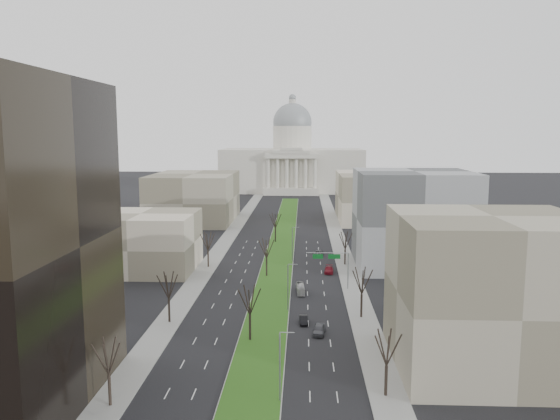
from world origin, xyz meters
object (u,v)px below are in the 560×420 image
(car_black, at_px, (304,320))
(box_van, at_px, (301,289))
(car_grey_far, at_px, (318,253))
(car_red, at_px, (329,270))
(car_grey_near, at_px, (319,329))

(car_black, relative_size, box_van, 0.63)
(car_grey_far, xyz_separation_m, box_van, (-4.68, -35.44, 0.26))
(car_black, height_order, car_grey_far, car_black)
(car_red, xyz_separation_m, car_grey_far, (-2.07, 18.54, -0.10))
(car_red, relative_size, car_grey_far, 1.11)
(car_red, bearing_deg, car_grey_far, 100.69)
(car_red, xyz_separation_m, box_van, (-6.74, -16.91, 0.16))
(car_grey_near, distance_m, car_grey_far, 58.94)
(box_van, bearing_deg, car_red, 64.98)
(box_van, bearing_deg, car_grey_far, 79.21)
(car_black, distance_m, box_van, 18.51)
(car_red, height_order, car_grey_far, car_red)
(car_grey_near, xyz_separation_m, car_red, (3.49, 40.39, -0.05))
(car_grey_near, xyz_separation_m, box_van, (-3.26, 23.49, 0.11))
(car_grey_far, bearing_deg, car_grey_near, -82.42)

